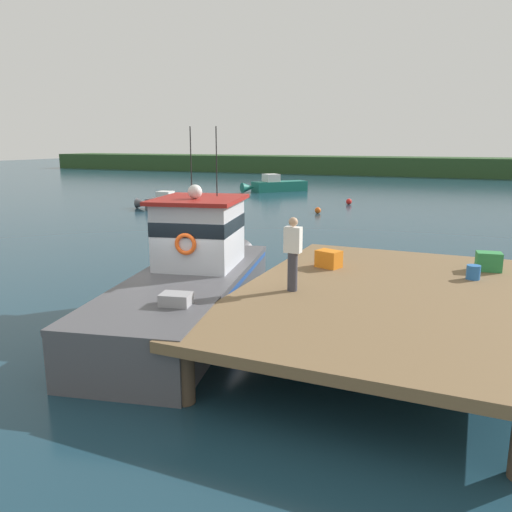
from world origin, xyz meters
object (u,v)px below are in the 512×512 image
Objects in this scene: bait_bucket at (473,272)px; deckhand_by_the_boat at (293,252)px; main_fishing_boat at (193,279)px; mooring_buoy_outer at (318,210)px; mooring_buoy_inshore at (349,202)px; crate_stack_mid_dock at (489,262)px; moored_boat_far_right at (275,186)px; crate_stack_near_edge at (329,259)px; moored_boat_outer_mooring at (170,203)px.

bait_bucket is 4.54m from deckhand_by_the_boat.
main_fishing_boat is 20.36m from mooring_buoy_outer.
main_fishing_boat reaches higher than mooring_buoy_inshore.
crate_stack_mid_dock reaches higher than moored_boat_far_right.
crate_stack_near_edge is 2.51m from deckhand_by_the_boat.
deckhand_by_the_boat is 0.29× the size of moored_boat_far_right.
deckhand_by_the_boat is 24.28m from moored_boat_outer_mooring.
main_fishing_boat is at bearing -156.18° from crate_stack_mid_dock.
mooring_buoy_inshore is at bearing 94.48° from main_fishing_boat.
bait_bucket is at bearing -63.11° from mooring_buoy_outer.
crate_stack_mid_dock reaches higher than bait_bucket.
mooring_buoy_outer is at bearing -58.35° from moored_boat_far_right.
crate_stack_mid_dock is at bearing -60.83° from mooring_buoy_outer.
moored_boat_far_right reaches higher than bait_bucket.
mooring_buoy_outer is at bearing -97.22° from mooring_buoy_inshore.
deckhand_by_the_boat is (-3.64, -2.62, 0.69)m from bait_bucket.
bait_bucket is at bearing -61.11° from moored_boat_far_right.
crate_stack_mid_dock is at bearing -68.57° from mooring_buoy_inshore.
moored_boat_far_right is at bearing 121.65° from mooring_buoy_outer.
mooring_buoy_inshore reaches higher than mooring_buoy_outer.
main_fishing_boat is 6.83m from bait_bucket.
bait_bucket is 0.21× the size of deckhand_by_the_boat.
deckhand_by_the_boat is at bearing -79.45° from mooring_buoy_inshore.
moored_boat_far_right is 14.67m from moored_boat_outer_mooring.
moored_boat_far_right is at bearing 118.89° from bait_bucket.
main_fishing_boat is 1.79× the size of moored_boat_far_right.
moored_boat_far_right is 1.16× the size of moored_boat_outer_mooring.
moored_boat_far_right is 13.23× the size of mooring_buoy_inshore.
crate_stack_near_edge is 24.40m from mooring_buoy_inshore.
main_fishing_boat is at bearing 167.50° from deckhand_by_the_boat.
mooring_buoy_inshore is (8.45, -7.11, -0.34)m from moored_boat_far_right.
mooring_buoy_outer is (-9.56, 17.14, -1.24)m from crate_stack_mid_dock.
deckhand_by_the_boat is at bearing -74.98° from mooring_buoy_outer.
mooring_buoy_inshore is 1.08× the size of mooring_buoy_outer.
moored_boat_far_right is (-10.45, 32.74, -0.46)m from main_fishing_boat.
crate_stack_near_edge is 33.78m from moored_boat_far_right.
bait_bucket is 0.06× the size of moored_boat_far_right.
deckhand_by_the_boat is at bearing -51.05° from moored_boat_outer_mooring.
bait_bucket reaches higher than mooring_buoy_inshore.
mooring_buoy_outer is at bearing 116.89° from bait_bucket.
moored_boat_far_right reaches higher than moored_boat_outer_mooring.
main_fishing_boat is 34.38m from moored_boat_far_right.
crate_stack_near_edge is (3.04, 1.78, 0.42)m from main_fishing_boat.
bait_bucket is 0.07× the size of moored_boat_outer_mooring.
crate_stack_mid_dock is at bearing 23.82° from main_fishing_boat.
mooring_buoy_inshore is (-5.04, 23.85, -1.21)m from crate_stack_near_edge.
deckhand_by_the_boat reaches higher than crate_stack_mid_dock.
bait_bucket is 20.43m from mooring_buoy_outer.
deckhand_by_the_boat is 35.98m from moored_boat_far_right.
crate_stack_mid_dock reaches higher than mooring_buoy_inshore.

